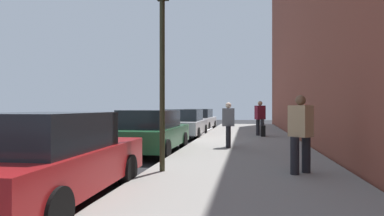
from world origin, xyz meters
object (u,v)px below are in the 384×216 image
(parked_car_silver, at_px, (185,123))
(pedestrian_tan_coat, at_px, (301,132))
(parked_car_green, at_px, (152,132))
(pedestrian_burgundy_coat, at_px, (260,117))
(pedestrian_grey_coat, at_px, (228,123))
(parked_car_red, at_px, (50,159))
(parked_car_white, at_px, (199,120))
(traffic_light_pole, at_px, (162,35))
(rolling_suitcase, at_px, (263,131))

(parked_car_silver, distance_m, pedestrian_tan_coat, 10.61)
(parked_car_green, height_order, pedestrian_burgundy_coat, pedestrian_burgundy_coat)
(pedestrian_grey_coat, distance_m, pedestrian_burgundy_coat, 5.42)
(parked_car_green, relative_size, pedestrian_tan_coat, 2.73)
(parked_car_red, height_order, parked_car_white, same)
(pedestrian_burgundy_coat, height_order, traffic_light_pole, traffic_light_pole)
(pedestrian_grey_coat, relative_size, pedestrian_tan_coat, 0.95)
(parked_car_green, height_order, parked_car_silver, same)
(parked_car_red, bearing_deg, traffic_light_pole, -28.57)
(parked_car_red, bearing_deg, pedestrian_tan_coat, -59.44)
(parked_car_red, relative_size, pedestrian_tan_coat, 2.60)
(parked_car_green, xyz_separation_m, traffic_light_pole, (-3.79, -1.37, 2.49))
(parked_car_silver, xyz_separation_m, pedestrian_grey_coat, (-5.06, -2.55, 0.26))
(parked_car_green, relative_size, rolling_suitcase, 5.14)
(parked_car_green, bearing_deg, traffic_light_pole, -160.11)
(parked_car_white, height_order, pedestrian_burgundy_coat, pedestrian_burgundy_coat)
(parked_car_red, height_order, pedestrian_grey_coat, pedestrian_grey_coat)
(parked_car_red, relative_size, pedestrian_burgundy_coat, 2.49)
(parked_car_white, bearing_deg, pedestrian_tan_coat, -164.04)
(pedestrian_tan_coat, bearing_deg, traffic_light_pole, 93.87)
(parked_car_white, relative_size, pedestrian_grey_coat, 2.94)
(pedestrian_grey_coat, relative_size, pedestrian_burgundy_coat, 0.91)
(pedestrian_tan_coat, distance_m, traffic_light_pole, 3.76)
(parked_car_silver, xyz_separation_m, rolling_suitcase, (-0.27, -4.02, -0.33))
(parked_car_green, bearing_deg, pedestrian_burgundy_coat, -32.21)
(parked_car_silver, relative_size, pedestrian_tan_coat, 2.64)
(parked_car_white, xyz_separation_m, pedestrian_tan_coat, (-15.63, -4.47, 0.31))
(parked_car_red, height_order, pedestrian_burgundy_coat, pedestrian_burgundy_coat)
(parked_car_white, bearing_deg, pedestrian_grey_coat, -166.51)
(pedestrian_burgundy_coat, bearing_deg, pedestrian_tan_coat, -177.20)
(parked_car_red, distance_m, parked_car_white, 18.19)
(parked_car_red, xyz_separation_m, traffic_light_pole, (2.36, -1.28, 2.49))
(rolling_suitcase, bearing_deg, parked_car_red, 161.52)
(parked_car_white, distance_m, traffic_light_pole, 16.09)
(traffic_light_pole, bearing_deg, pedestrian_grey_coat, -14.38)
(pedestrian_burgundy_coat, bearing_deg, parked_car_silver, 92.82)
(parked_car_red, distance_m, pedestrian_grey_coat, 7.61)
(pedestrian_tan_coat, xyz_separation_m, traffic_light_pole, (-0.21, 3.06, 2.18))
(traffic_light_pole, bearing_deg, pedestrian_tan_coat, -86.13)
(parked_car_red, bearing_deg, parked_car_green, 0.81)
(traffic_light_pole, bearing_deg, parked_car_silver, 7.56)
(traffic_light_pole, relative_size, rolling_suitcase, 5.06)
(parked_car_red, relative_size, parked_car_green, 0.95)
(parked_car_white, distance_m, pedestrian_tan_coat, 16.26)
(parked_car_white, height_order, traffic_light_pole, traffic_light_pole)
(parked_car_green, relative_size, parked_car_silver, 1.03)
(parked_car_red, relative_size, rolling_suitcase, 4.89)
(parked_car_green, relative_size, pedestrian_grey_coat, 2.86)
(pedestrian_tan_coat, bearing_deg, pedestrian_burgundy_coat, 2.80)
(parked_car_white, bearing_deg, parked_car_silver, -179.06)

